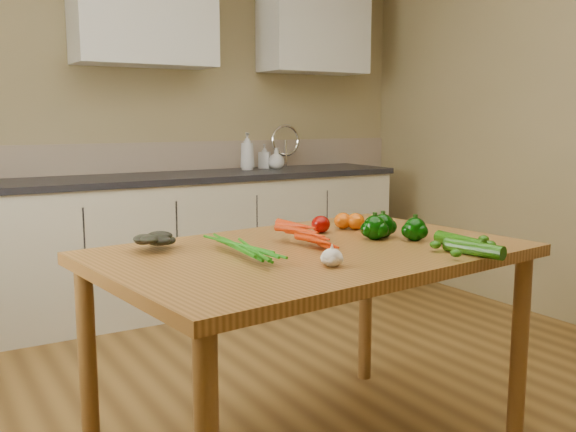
# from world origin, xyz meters

# --- Properties ---
(room) EXTENTS (4.04, 5.04, 2.64)m
(room) POSITION_xyz_m (0.00, 0.17, 1.25)
(room) COLOR olive
(room) RESTS_ON ground
(counter_run) EXTENTS (2.84, 0.64, 1.14)m
(counter_run) POSITION_xyz_m (0.21, 2.19, 0.46)
(counter_run) COLOR beige
(counter_run) RESTS_ON ground
(upper_cabinets) EXTENTS (2.15, 0.35, 0.70)m
(upper_cabinets) POSITION_xyz_m (0.51, 2.32, 1.95)
(upper_cabinets) COLOR silver
(upper_cabinets) RESTS_ON room
(table) EXTENTS (1.60, 1.13, 0.81)m
(table) POSITION_xyz_m (-0.26, 0.10, 0.72)
(table) COLOR #9D662D
(table) RESTS_ON ground
(soap_bottle_a) EXTENTS (0.12, 0.12, 0.26)m
(soap_bottle_a) POSITION_xyz_m (0.61, 2.27, 1.03)
(soap_bottle_a) COLOR silver
(soap_bottle_a) RESTS_ON counter_run
(soap_bottle_b) EXTENTS (0.11, 0.11, 0.18)m
(soap_bottle_b) POSITION_xyz_m (0.79, 2.34, 0.99)
(soap_bottle_b) COLOR silver
(soap_bottle_b) RESTS_ON counter_run
(soap_bottle_c) EXTENTS (0.13, 0.13, 0.15)m
(soap_bottle_c) POSITION_xyz_m (0.83, 2.25, 0.98)
(soap_bottle_c) COLOR silver
(soap_bottle_c) RESTS_ON counter_run
(carrot_bunch) EXTENTS (0.30, 0.24, 0.08)m
(carrot_bunch) POSITION_xyz_m (-0.34, 0.12, 0.84)
(carrot_bunch) COLOR red
(carrot_bunch) RESTS_ON table
(leafy_greens) EXTENTS (0.21, 0.19, 0.11)m
(leafy_greens) POSITION_xyz_m (-0.73, 0.35, 0.86)
(leafy_greens) COLOR black
(leafy_greens) RESTS_ON table
(garlic_bulb) EXTENTS (0.07, 0.07, 0.06)m
(garlic_bulb) POSITION_xyz_m (-0.36, -0.17, 0.83)
(garlic_bulb) COLOR silver
(garlic_bulb) RESTS_ON table
(pepper_a) EXTENTS (0.09, 0.09, 0.09)m
(pepper_a) POSITION_xyz_m (0.04, 0.11, 0.85)
(pepper_a) COLOR #043102
(pepper_a) RESTS_ON table
(pepper_b) EXTENTS (0.09, 0.09, 0.09)m
(pepper_b) POSITION_xyz_m (0.10, 0.14, 0.85)
(pepper_b) COLOR #043102
(pepper_b) RESTS_ON table
(pepper_c) EXTENTS (0.09, 0.09, 0.09)m
(pepper_c) POSITION_xyz_m (0.16, 0.02, 0.85)
(pepper_c) COLOR #043102
(pepper_c) RESTS_ON table
(tomato_a) EXTENTS (0.08, 0.08, 0.07)m
(tomato_a) POSITION_xyz_m (-0.06, 0.34, 0.84)
(tomato_a) COLOR #800602
(tomato_a) RESTS_ON table
(tomato_b) EXTENTS (0.07, 0.07, 0.07)m
(tomato_b) POSITION_xyz_m (0.08, 0.37, 0.84)
(tomato_b) COLOR #D55105
(tomato_b) RESTS_ON table
(tomato_c) EXTENTS (0.08, 0.08, 0.07)m
(tomato_c) POSITION_xyz_m (0.11, 0.33, 0.84)
(tomato_c) COLOR #D55105
(tomato_c) RESTS_ON table
(zucchini_a) EXTENTS (0.06, 0.23, 0.05)m
(zucchini_a) POSITION_xyz_m (0.20, -0.18, 0.83)
(zucchini_a) COLOR #174C08
(zucchini_a) RESTS_ON table
(zucchini_b) EXTENTS (0.09, 0.22, 0.05)m
(zucchini_b) POSITION_xyz_m (0.15, -0.29, 0.83)
(zucchini_b) COLOR #174C08
(zucchini_b) RESTS_ON table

